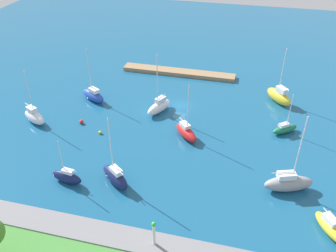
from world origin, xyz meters
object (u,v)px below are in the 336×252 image
Objects in this scene: harbor_beacon at (154,232)px; sailboat_yellow_by_breakwater at (331,227)px; sailboat_green_lone_north at (285,129)px; sailboat_yellow_far_north at (279,96)px; sailboat_navy_far_south at (67,177)px; sailboat_white_off_beacon at (34,116)px; sailboat_gray_mid_basin at (288,183)px; sailboat_navy_east_end at (115,176)px; mooring_buoy_yellow at (100,132)px; pier_dock at (179,72)px; sailboat_blue_center_basin at (93,95)px; sailboat_red_lone_south at (186,132)px; mooring_buoy_red at (81,122)px; sailboat_white_along_channel at (159,106)px.

sailboat_yellow_by_breakwater reaches higher than harbor_beacon.
sailboat_yellow_by_breakwater reaches higher than sailboat_green_lone_north.
harbor_beacon is 44.01m from sailboat_yellow_far_north.
sailboat_white_off_beacon is at bearing -37.59° from sailboat_navy_far_south.
sailboat_yellow_far_north is 1.49× the size of sailboat_green_lone_north.
sailboat_white_off_beacon is (45.94, 8.01, 0.45)m from sailboat_green_lone_north.
sailboat_yellow_far_north is at bearing 73.06° from sailboat_gray_mid_basin.
sailboat_yellow_by_breakwater is at bearing -72.59° from sailboat_gray_mid_basin.
sailboat_white_off_beacon is at bearing 6.45° from sailboat_navy_east_end.
sailboat_navy_far_south is 13.19m from mooring_buoy_yellow.
mooring_buoy_yellow is (31.36, 19.76, -1.18)m from sailboat_yellow_far_north.
harbor_beacon is 0.35× the size of sailboat_white_off_beacon.
pier_dock is 41.85m from sailboat_navy_far_south.
sailboat_blue_center_basin is at bearing -60.84° from mooring_buoy_yellow.
sailboat_yellow_far_north is 38.56m from sailboat_blue_center_basin.
sailboat_yellow_far_north is 23.37m from sailboat_red_lone_south.
sailboat_yellow_far_north is at bearing -109.84° from harbor_beacon.
sailboat_white_along_channel is at bearing -149.52° from mooring_buoy_red.
sailboat_yellow_by_breakwater is (-43.92, 24.68, -0.22)m from sailboat_blue_center_basin.
sailboat_white_along_channel is at bearing 125.98° from sailboat_gray_mid_basin.
mooring_buoy_yellow is at bearing 25.01° from sailboat_white_off_beacon.
sailboat_red_lone_south is at bearing -82.43° from sailboat_navy_east_end.
sailboat_white_off_beacon is (13.86, -13.72, 0.20)m from sailboat_navy_far_south.
pier_dock is 29.12m from mooring_buoy_yellow.
sailboat_navy_far_south is at bearing 108.36° from mooring_buoy_red.
sailboat_navy_east_end reaches higher than sailboat_white_off_beacon.
sailboat_gray_mid_basin is 25.55m from sailboat_navy_east_end.
sailboat_red_lone_south is at bearing -169.82° from mooring_buoy_yellow.
pier_dock is at bearing -80.62° from harbor_beacon.
sailboat_yellow_by_breakwater is at bearing -147.36° from sailboat_navy_east_end.
sailboat_yellow_far_north is at bearing -138.30° from sailboat_blue_center_basin.
sailboat_white_off_beacon reaches higher than harbor_beacon.
sailboat_yellow_far_north reaches higher than sailboat_yellow_by_breakwater.
sailboat_navy_east_end is (-7.11, -1.62, 0.24)m from sailboat_navy_far_south.
sailboat_red_lone_south reaches higher than sailboat_yellow_by_breakwater.
sailboat_yellow_by_breakwater reaches higher than mooring_buoy_red.
mooring_buoy_yellow is at bearing -122.65° from sailboat_red_lone_south.
sailboat_green_lone_north is 12.81× the size of mooring_buoy_yellow.
sailboat_red_lone_south is (17.21, -9.43, -0.22)m from sailboat_gray_mid_basin.
sailboat_white_off_beacon reaches higher than mooring_buoy_yellow.
harbor_beacon is 39.88m from sailboat_blue_center_basin.
sailboat_navy_east_end is (25.09, 4.86, -0.03)m from sailboat_gray_mid_basin.
sailboat_yellow_far_north reaches higher than sailboat_red_lone_south.
mooring_buoy_red is (5.12, -15.42, -0.69)m from sailboat_navy_far_south.
sailboat_gray_mid_basin is 1.15× the size of sailboat_blue_center_basin.
pier_dock is at bearing 103.97° from sailboat_green_lone_north.
sailboat_gray_mid_basin is at bearing -161.49° from sailboat_navy_far_south.
sailboat_white_off_beacon is at bearing -42.34° from sailboat_white_along_channel.
sailboat_blue_center_basin is at bearing 82.82° from sailboat_white_off_beacon.
sailboat_white_along_channel is 23.79m from sailboat_white_off_beacon.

